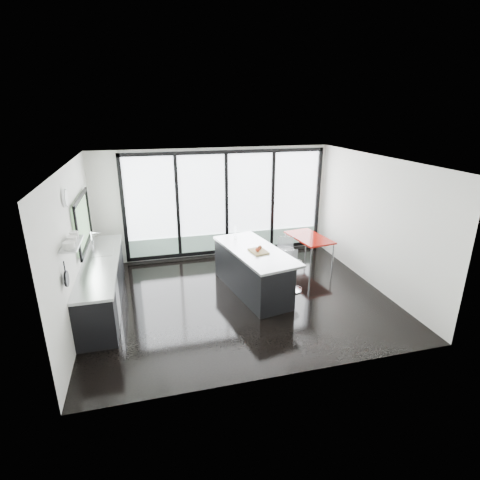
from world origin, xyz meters
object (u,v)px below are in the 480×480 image
object	(u,v)px
bar_stool_near	(293,276)
bar_stool_far	(284,263)
island	(252,270)
red_table	(308,250)

from	to	relation	value
bar_stool_near	bar_stool_far	size ratio (longest dim) A/B	0.90
island	red_table	world-z (taller)	island
island	bar_stool_near	distance (m)	0.90
island	bar_stool_far	xyz separation A→B (m)	(0.90, 0.41, -0.11)
island	red_table	distance (m)	2.16
island	bar_stool_far	distance (m)	1.00
island	bar_stool_far	world-z (taller)	island
island	red_table	xyz separation A→B (m)	(1.83, 1.14, -0.13)
bar_stool_near	red_table	xyz separation A→B (m)	(0.96, 1.34, 0.01)
bar_stool_far	red_table	size ratio (longest dim) A/B	0.58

